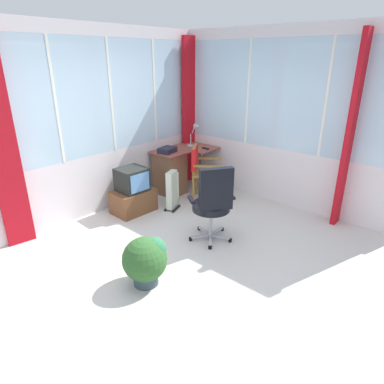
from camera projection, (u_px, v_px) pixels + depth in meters
name	position (u px, v px, depth m)	size (l,w,h in m)	color
ground	(188.00, 257.00, 4.22)	(5.45, 4.87, 0.06)	beige
north_window_panel	(87.00, 125.00, 4.89)	(4.45, 0.07, 2.75)	silver
east_window_panel	(283.00, 121.00, 5.27)	(0.07, 3.87, 2.75)	silver
curtain_north_left	(2.00, 145.00, 4.01)	(0.34, 0.07, 2.65)	red
curtain_corner	(190.00, 113.00, 6.32)	(0.34, 0.07, 2.65)	red
curtain_east_far	(351.00, 134.00, 4.58)	(0.34, 0.07, 2.65)	red
desk	(171.00, 171.00, 6.01)	(1.11, 0.76, 0.76)	brown
desk_lamp	(196.00, 131.00, 6.18)	(0.22, 0.19, 0.42)	#B2B7BC
tv_remote	(206.00, 148.00, 6.03)	(0.04, 0.15, 0.02)	black
paper_tray	(167.00, 150.00, 5.80)	(0.30, 0.23, 0.09)	#211F30
wooden_armchair	(201.00, 166.00, 5.63)	(0.67, 0.67, 0.94)	olive
office_chair	(213.00, 200.00, 4.30)	(0.61, 0.60, 1.06)	#B7B7BF
tv_on_stand	(133.00, 193.00, 5.27)	(0.66, 0.47, 0.72)	brown
space_heater	(173.00, 190.00, 5.38)	(0.33, 0.25, 0.65)	silver
potted_plant	(146.00, 259.00, 3.57)	(0.49, 0.49, 0.55)	#32444A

